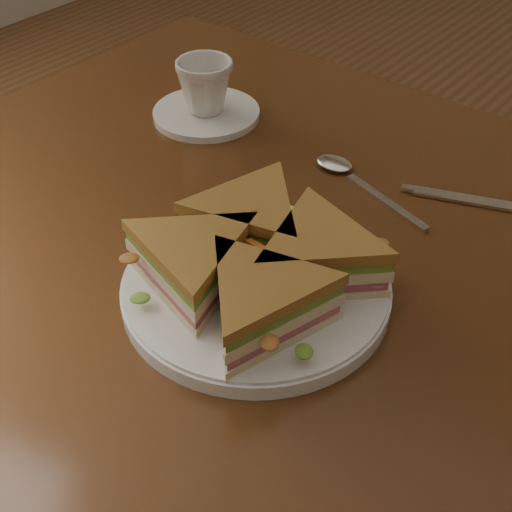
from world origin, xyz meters
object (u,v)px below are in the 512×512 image
object	(u,v)px
spoon	(346,173)
plate	(256,289)
sandwich_wedges	(256,260)
coffee_cup	(205,86)
knife	(488,204)
saucer	(206,114)
table	(344,334)

from	to	relation	value
spoon	plate	bearing A→B (deg)	-62.06
sandwich_wedges	coffee_cup	distance (m)	0.37
sandwich_wedges	spoon	world-z (taller)	sandwich_wedges
knife	coffee_cup	world-z (taller)	coffee_cup
sandwich_wedges	plate	bearing A→B (deg)	0.00
plate	sandwich_wedges	xyz separation A→B (m)	(-0.00, 0.00, 0.04)
spoon	knife	xyz separation A→B (m)	(0.16, 0.05, -0.00)
saucer	plate	bearing A→B (deg)	-40.80
table	coffee_cup	xyz separation A→B (m)	(-0.33, 0.15, 0.14)
knife	plate	bearing A→B (deg)	-132.84
plate	knife	distance (m)	0.31
plate	table	bearing A→B (deg)	61.31
sandwich_wedges	spoon	distance (m)	0.24
table	spoon	bearing A→B (deg)	124.75
plate	spoon	xyz separation A→B (m)	(-0.05, 0.24, -0.00)
sandwich_wedges	knife	xyz separation A→B (m)	(0.12, 0.29, -0.04)
sandwich_wedges	coffee_cup	bearing A→B (deg)	139.20
sandwich_wedges	saucer	bearing A→B (deg)	139.20
table	saucer	bearing A→B (deg)	156.15
coffee_cup	saucer	bearing A→B (deg)	0.00
spoon	saucer	bearing A→B (deg)	-164.26
plate	coffee_cup	distance (m)	0.37
table	sandwich_wedges	world-z (taller)	sandwich_wedges
knife	saucer	size ratio (longest dim) A/B	1.40
plate	spoon	world-z (taller)	plate
spoon	coffee_cup	distance (m)	0.23
plate	spoon	bearing A→B (deg)	101.18
table	knife	size ratio (longest dim) A/B	5.84
table	spoon	xyz separation A→B (m)	(-0.10, 0.14, 0.10)
spoon	table	bearing A→B (deg)	-38.48
knife	coffee_cup	bearing A→B (deg)	165.86
saucer	coffee_cup	size ratio (longest dim) A/B	1.90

